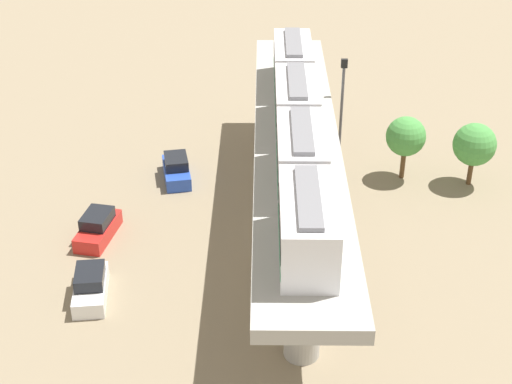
% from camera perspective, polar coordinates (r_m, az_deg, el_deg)
% --- Properties ---
extents(ground_plane, '(120.00, 120.00, 0.00)m').
position_cam_1_polar(ground_plane, '(50.59, 2.86, -3.04)').
color(ground_plane, '#84755B').
extents(viaduct, '(5.20, 35.80, 7.00)m').
position_cam_1_polar(viaduct, '(47.76, 3.02, 2.48)').
color(viaduct, '#A8A59E').
rests_on(viaduct, ground).
extents(train, '(2.64, 27.45, 3.24)m').
position_cam_1_polar(train, '(44.74, 3.21, 4.77)').
color(train, white).
rests_on(train, viaduct).
extents(parked_car_red, '(2.57, 4.47, 1.76)m').
position_cam_1_polar(parked_car_red, '(50.71, -11.75, -2.63)').
color(parked_car_red, red).
rests_on(parked_car_red, ground).
extents(parked_car_blue, '(2.57, 4.47, 1.76)m').
position_cam_1_polar(parked_car_blue, '(56.69, -5.98, 1.68)').
color(parked_car_blue, '#284CB7').
rests_on(parked_car_blue, ground).
extents(parked_car_white, '(2.26, 4.37, 1.76)m').
position_cam_1_polar(parked_car_white, '(45.61, -12.28, -6.91)').
color(parked_car_white, white).
rests_on(parked_car_white, ground).
extents(tree_near_viaduct, '(2.91, 2.91, 4.85)m').
position_cam_1_polar(tree_near_viaduct, '(56.38, 11.15, 4.09)').
color(tree_near_viaduct, brown).
rests_on(tree_near_viaduct, ground).
extents(tree_mid_lot, '(3.10, 3.10, 4.78)m').
position_cam_1_polar(tree_mid_lot, '(56.72, 16.04, 3.42)').
color(tree_mid_lot, brown).
rests_on(tree_mid_lot, ground).
extents(signal_post, '(0.44, 0.28, 9.60)m').
position_cam_1_polar(signal_post, '(54.06, 6.38, 5.60)').
color(signal_post, '#4C4C51').
rests_on(signal_post, ground).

